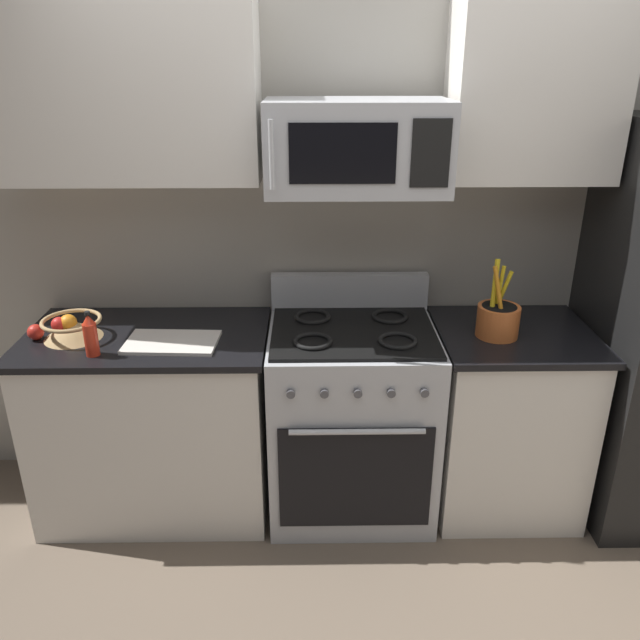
{
  "coord_description": "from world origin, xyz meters",
  "views": [
    {
      "loc": [
        -0.19,
        -1.95,
        2.07
      ],
      "look_at": [
        -0.15,
        0.51,
        1.03
      ],
      "focal_mm": 35.48,
      "sensor_mm": 36.0,
      "label": 1
    }
  ],
  "objects_px": {
    "range_oven": "(351,416)",
    "microwave": "(357,147)",
    "utensil_crock": "(498,319)",
    "cutting_board": "(172,342)",
    "bottle_hot_sauce": "(91,335)",
    "apple_loose": "(36,332)",
    "fruit_basket": "(72,327)"
  },
  "relations": [
    {
      "from": "microwave",
      "to": "bottle_hot_sauce",
      "type": "distance_m",
      "value": 1.34
    },
    {
      "from": "range_oven",
      "to": "microwave",
      "type": "xyz_separation_m",
      "value": [
        -0.0,
        0.03,
        1.25
      ]
    },
    {
      "from": "microwave",
      "to": "cutting_board",
      "type": "distance_m",
      "value": 1.14
    },
    {
      "from": "fruit_basket",
      "to": "cutting_board",
      "type": "xyz_separation_m",
      "value": [
        0.45,
        -0.07,
        -0.04
      ]
    },
    {
      "from": "range_oven",
      "to": "cutting_board",
      "type": "bearing_deg",
      "value": -172.45
    },
    {
      "from": "cutting_board",
      "to": "fruit_basket",
      "type": "bearing_deg",
      "value": 170.82
    },
    {
      "from": "cutting_board",
      "to": "range_oven",
      "type": "bearing_deg",
      "value": 7.55
    },
    {
      "from": "apple_loose",
      "to": "cutting_board",
      "type": "height_order",
      "value": "apple_loose"
    },
    {
      "from": "apple_loose",
      "to": "bottle_hot_sauce",
      "type": "bearing_deg",
      "value": -28.22
    },
    {
      "from": "microwave",
      "to": "fruit_basket",
      "type": "height_order",
      "value": "microwave"
    },
    {
      "from": "range_oven",
      "to": "bottle_hot_sauce",
      "type": "bearing_deg",
      "value": -169.27
    },
    {
      "from": "cutting_board",
      "to": "apple_loose",
      "type": "bearing_deg",
      "value": 174.64
    },
    {
      "from": "microwave",
      "to": "utensil_crock",
      "type": "height_order",
      "value": "microwave"
    },
    {
      "from": "apple_loose",
      "to": "bottle_hot_sauce",
      "type": "relative_size",
      "value": 0.36
    },
    {
      "from": "microwave",
      "to": "fruit_basket",
      "type": "distance_m",
      "value": 1.46
    },
    {
      "from": "range_oven",
      "to": "bottle_hot_sauce",
      "type": "distance_m",
      "value": 1.24
    },
    {
      "from": "range_oven",
      "to": "microwave",
      "type": "bearing_deg",
      "value": 90.05
    },
    {
      "from": "utensil_crock",
      "to": "fruit_basket",
      "type": "distance_m",
      "value": 1.88
    },
    {
      "from": "microwave",
      "to": "fruit_basket",
      "type": "xyz_separation_m",
      "value": [
        -1.24,
        -0.06,
        -0.76
      ]
    },
    {
      "from": "range_oven",
      "to": "microwave",
      "type": "distance_m",
      "value": 1.25
    },
    {
      "from": "fruit_basket",
      "to": "bottle_hot_sauce",
      "type": "height_order",
      "value": "bottle_hot_sauce"
    },
    {
      "from": "microwave",
      "to": "utensil_crock",
      "type": "xyz_separation_m",
      "value": [
        0.64,
        -0.07,
        -0.73
      ]
    },
    {
      "from": "fruit_basket",
      "to": "apple_loose",
      "type": "xyz_separation_m",
      "value": [
        -0.15,
        -0.02,
        -0.02
      ]
    },
    {
      "from": "microwave",
      "to": "bottle_hot_sauce",
      "type": "height_order",
      "value": "microwave"
    },
    {
      "from": "microwave",
      "to": "bottle_hot_sauce",
      "type": "xyz_separation_m",
      "value": [
        -1.1,
        -0.24,
        -0.72
      ]
    },
    {
      "from": "microwave",
      "to": "utensil_crock",
      "type": "distance_m",
      "value": 0.97
    },
    {
      "from": "microwave",
      "to": "apple_loose",
      "type": "height_order",
      "value": "microwave"
    },
    {
      "from": "fruit_basket",
      "to": "microwave",
      "type": "bearing_deg",
      "value": 2.8
    },
    {
      "from": "range_oven",
      "to": "fruit_basket",
      "type": "xyz_separation_m",
      "value": [
        -1.24,
        -0.03,
        0.49
      ]
    },
    {
      "from": "bottle_hot_sauce",
      "to": "apple_loose",
      "type": "bearing_deg",
      "value": 151.78
    },
    {
      "from": "utensil_crock",
      "to": "cutting_board",
      "type": "height_order",
      "value": "utensil_crock"
    },
    {
      "from": "utensil_crock",
      "to": "microwave",
      "type": "bearing_deg",
      "value": 173.95
    }
  ]
}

